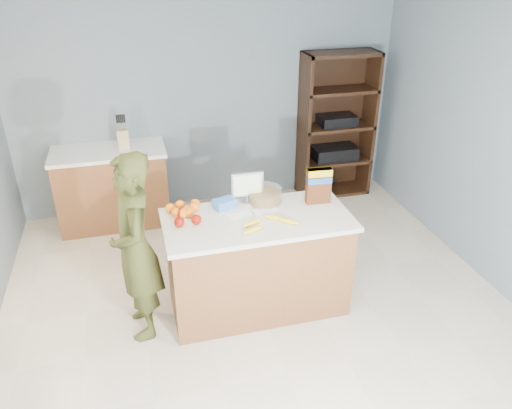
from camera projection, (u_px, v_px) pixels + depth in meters
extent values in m
cube|color=beige|center=(266.00, 326.00, 4.28)|extent=(4.50, 5.00, 0.02)
cube|color=slate|center=(209.00, 103.00, 5.84)|extent=(4.50, 0.02, 2.50)
cube|color=white|center=(270.00, 18.00, 3.12)|extent=(4.50, 5.00, 0.02)
cube|color=brown|center=(257.00, 265.00, 4.34)|extent=(1.50, 0.70, 0.86)
cube|color=silver|center=(258.00, 220.00, 4.13)|extent=(1.56, 0.76, 0.04)
cube|color=black|center=(257.00, 300.00, 4.52)|extent=(1.46, 0.66, 0.10)
cube|color=brown|center=(113.00, 188.00, 5.69)|extent=(1.20, 0.60, 0.86)
cube|color=white|center=(108.00, 152.00, 5.48)|extent=(1.24, 0.62, 0.04)
cube|color=black|center=(331.00, 122.00, 6.34)|extent=(0.90, 0.04, 1.80)
cube|color=black|center=(304.00, 129.00, 6.09)|extent=(0.04, 0.40, 1.80)
cube|color=black|center=(368.00, 123.00, 6.28)|extent=(0.04, 0.40, 1.80)
cube|color=black|center=(331.00, 190.00, 6.59)|extent=(0.90, 0.40, 0.04)
cube|color=black|center=(334.00, 160.00, 6.39)|extent=(0.90, 0.40, 0.04)
cube|color=black|center=(336.00, 126.00, 6.18)|extent=(0.90, 0.40, 0.04)
cube|color=black|center=(339.00, 90.00, 5.97)|extent=(0.90, 0.40, 0.04)
cube|color=black|center=(342.00, 53.00, 5.77)|extent=(0.90, 0.40, 0.04)
cube|color=black|center=(334.00, 153.00, 6.35)|extent=(0.55, 0.32, 0.16)
cube|color=black|center=(337.00, 120.00, 6.15)|extent=(0.45, 0.30, 0.12)
imported|color=#393C17|center=(135.00, 249.00, 3.90)|extent=(0.43, 0.61, 1.59)
cube|color=tan|center=(123.00, 139.00, 5.45)|extent=(0.12, 0.10, 0.22)
cylinder|color=black|center=(118.00, 126.00, 5.37)|extent=(0.02, 0.02, 0.09)
cylinder|color=black|center=(120.00, 126.00, 5.38)|extent=(0.02, 0.02, 0.09)
cylinder|color=black|center=(121.00, 126.00, 5.38)|extent=(0.02, 0.02, 0.09)
cylinder|color=black|center=(123.00, 126.00, 5.39)|extent=(0.02, 0.02, 0.09)
cylinder|color=black|center=(125.00, 125.00, 5.39)|extent=(0.02, 0.02, 0.09)
cube|color=white|center=(241.00, 215.00, 4.16)|extent=(0.24, 0.14, 0.00)
cube|color=white|center=(264.00, 210.00, 4.23)|extent=(0.23, 0.14, 0.00)
ellipsoid|color=yellow|center=(252.00, 223.00, 4.00)|extent=(0.19, 0.11, 0.04)
ellipsoid|color=yellow|center=(253.00, 230.00, 3.90)|extent=(0.19, 0.11, 0.04)
ellipsoid|color=yellow|center=(275.00, 218.00, 4.08)|extent=(0.18, 0.14, 0.04)
ellipsoid|color=yellow|center=(288.00, 221.00, 4.03)|extent=(0.17, 0.15, 0.04)
sphere|color=#931105|center=(181.00, 213.00, 4.10)|extent=(0.08, 0.08, 0.08)
sphere|color=#931105|center=(196.00, 220.00, 4.01)|extent=(0.08, 0.08, 0.08)
sphere|color=#931105|center=(179.00, 222.00, 3.97)|extent=(0.08, 0.08, 0.08)
sphere|color=orange|center=(182.00, 213.00, 4.10)|extent=(0.08, 0.08, 0.08)
sphere|color=orange|center=(180.00, 205.00, 4.24)|extent=(0.08, 0.08, 0.08)
sphere|color=orange|center=(189.00, 213.00, 4.12)|extent=(0.08, 0.08, 0.08)
sphere|color=orange|center=(194.00, 207.00, 4.20)|extent=(0.08, 0.08, 0.08)
sphere|color=orange|center=(170.00, 208.00, 4.18)|extent=(0.08, 0.08, 0.08)
sphere|color=orange|center=(187.00, 211.00, 4.14)|extent=(0.08, 0.08, 0.08)
sphere|color=orange|center=(195.00, 204.00, 4.26)|extent=(0.08, 0.08, 0.08)
sphere|color=orange|center=(176.00, 213.00, 4.11)|extent=(0.08, 0.08, 0.08)
cube|color=blue|center=(224.00, 204.00, 4.26)|extent=(0.21, 0.17, 0.08)
cylinder|color=#267219|center=(265.00, 197.00, 4.36)|extent=(0.27, 0.27, 0.09)
cylinder|color=white|center=(265.00, 195.00, 4.35)|extent=(0.30, 0.30, 0.13)
cylinder|color=silver|center=(247.00, 201.00, 4.37)|extent=(0.12, 0.12, 0.01)
cylinder|color=silver|center=(247.00, 198.00, 4.36)|extent=(0.02, 0.02, 0.05)
cube|color=silver|center=(247.00, 184.00, 4.30)|extent=(0.28, 0.05, 0.22)
cube|color=yellow|center=(248.00, 185.00, 4.28)|extent=(0.24, 0.01, 0.18)
cube|color=#592B14|center=(319.00, 186.00, 4.29)|extent=(0.22, 0.09, 0.32)
cube|color=yellow|center=(319.00, 172.00, 4.23)|extent=(0.22, 0.10, 0.06)
cube|color=blue|center=(319.00, 180.00, 4.27)|extent=(0.22, 0.10, 0.05)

